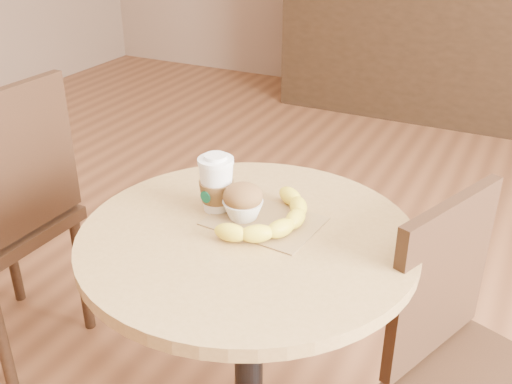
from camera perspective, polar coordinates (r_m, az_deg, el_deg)
cafe_table at (r=1.42m, az=-0.74°, el=-10.95°), size 0.74×0.74×0.75m
chair_left at (r=2.00m, az=-22.96°, el=-2.09°), size 0.42×0.42×0.94m
chair_right at (r=1.47m, az=19.89°, el=-15.50°), size 0.48×0.48×0.84m
service_counter at (r=4.29m, az=18.20°, el=13.70°), size 2.30×0.65×1.04m
kraft_bag at (r=1.34m, az=0.80°, el=-2.79°), size 0.26×0.20×0.00m
coffee_cup at (r=1.37m, az=-3.79°, el=0.63°), size 0.08×0.08×0.14m
muffin at (r=1.33m, az=-1.26°, el=-0.89°), size 0.09×0.09×0.08m
banana at (r=1.32m, az=1.62°, el=-2.29°), size 0.25×0.32×0.04m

